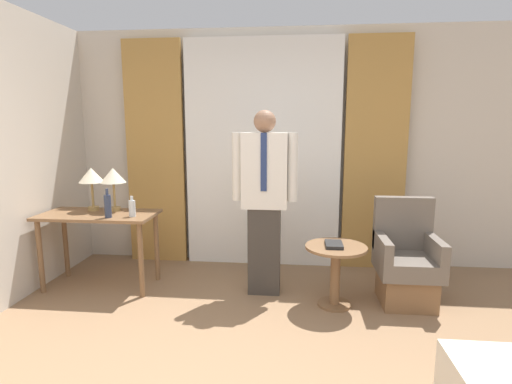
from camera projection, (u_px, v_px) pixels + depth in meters
The scene contains 13 objects.
wall_back at pixel (263, 149), 4.67m from camera, with size 10.00×0.06×2.70m.
curtain_sheer_center at pixel (262, 155), 4.55m from camera, with size 1.76×0.06×2.58m.
curtain_drape_left at pixel (155, 154), 4.67m from camera, with size 0.68×0.06×2.58m.
curtain_drape_right at pixel (375, 156), 4.42m from camera, with size 0.68×0.06×2.58m.
desk at pixel (99, 225), 3.99m from camera, with size 1.13×0.55×0.76m.
table_lamp_left at pixel (91, 177), 4.05m from camera, with size 0.25×0.25×0.44m.
table_lamp_right at pixel (113, 177), 4.02m from camera, with size 0.25×0.25×0.44m.
bottle_near_edge at pixel (132, 208), 3.82m from camera, with size 0.06×0.06×0.20m.
bottle_by_lamp at pixel (108, 206), 3.77m from camera, with size 0.06×0.06×0.28m.
person at pixel (264, 196), 3.77m from camera, with size 0.61×0.21×1.76m.
armchair at pixel (406, 265), 3.67m from camera, with size 0.54×0.56×0.96m.
side_table at pixel (335, 265), 3.58m from camera, with size 0.55×0.55×0.56m.
book at pixel (334, 244), 3.55m from camera, with size 0.15×0.23×0.03m.
Camera 1 is at (0.39, -1.77, 1.64)m, focal length 28.00 mm.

